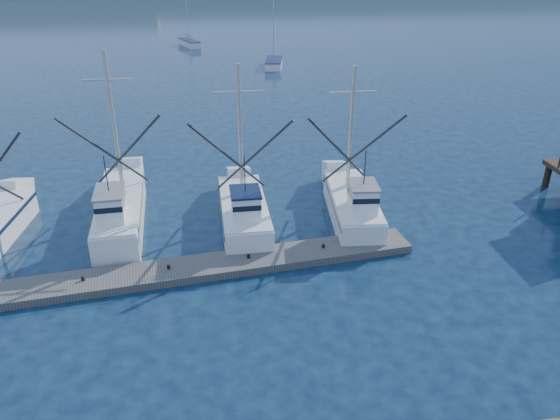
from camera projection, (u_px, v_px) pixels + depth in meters
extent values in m
plane|color=#0B1934|center=(313.00, 367.00, 21.19)|extent=(500.00, 500.00, 0.00)
cube|color=#635E58|center=(106.00, 281.00, 26.13)|extent=(31.19, 6.16, 0.42)
cube|color=white|center=(121.00, 213.00, 31.20)|extent=(2.94, 9.52, 1.73)
cube|color=white|center=(111.00, 206.00, 28.35)|extent=(1.51, 2.37, 1.50)
cylinder|color=#B7B2A8|center=(114.00, 122.00, 30.46)|extent=(0.22, 0.22, 8.00)
cube|color=white|center=(244.00, 215.00, 31.24)|extent=(2.67, 7.63, 1.51)
cube|color=white|center=(246.00, 206.00, 28.85)|extent=(1.50, 1.88, 1.50)
cylinder|color=#B7B2A8|center=(240.00, 132.00, 30.39)|extent=(0.22, 0.22, 7.54)
cube|color=white|center=(352.00, 208.00, 32.05)|extent=(3.03, 7.94, 1.53)
cube|color=white|center=(363.00, 198.00, 29.60)|extent=(1.55, 2.00, 1.50)
cylinder|color=#B7B2A8|center=(351.00, 129.00, 31.29)|extent=(0.22, 0.22, 7.20)
cube|color=white|center=(274.00, 64.00, 70.87)|extent=(2.82, 5.65, 0.90)
cylinder|color=#B7B2A8|center=(273.00, 31.00, 69.34)|extent=(0.12, 0.12, 7.20)
cube|color=white|center=(189.00, 43.00, 84.73)|extent=(3.60, 5.87, 0.90)
cylinder|color=#B7B2A8|center=(187.00, 16.00, 83.19)|extent=(0.12, 0.12, 7.20)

